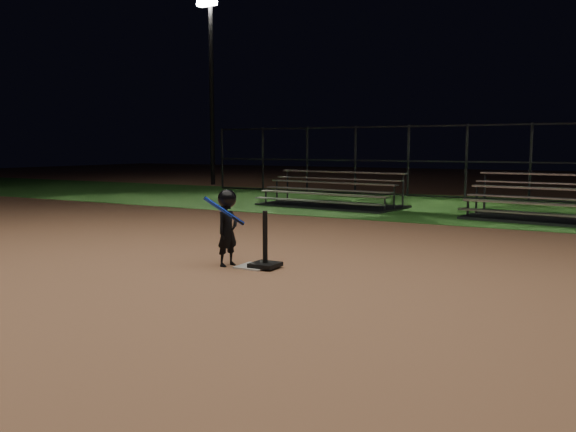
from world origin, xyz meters
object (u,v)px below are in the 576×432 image
at_px(batting_tee, 265,256).
at_px(home_plate, 254,266).
at_px(bleacher_right, 567,212).
at_px(bleacher_left, 331,200).
at_px(light_pole_left, 211,76).
at_px(child_batter, 227,225).

bearing_deg(batting_tee, home_plate, -174.88).
xyz_separation_m(batting_tee, bleacher_right, (3.32, 7.97, 0.05)).
distance_m(bleacher_left, light_pole_left, 12.20).
height_order(home_plate, batting_tee, batting_tee).
bearing_deg(bleacher_right, batting_tee, -105.89).
bearing_deg(batting_tee, bleacher_left, 109.52).
relative_size(batting_tee, light_pole_left, 0.10).
bearing_deg(light_pole_left, bleacher_left, -35.20).
relative_size(batting_tee, bleacher_left, 0.19).
bearing_deg(batting_tee, child_batter, -169.33).
height_order(home_plate, bleacher_right, bleacher_right).
relative_size(child_batter, bleacher_left, 0.26).
bearing_deg(light_pole_left, home_plate, -51.23).
xyz_separation_m(home_plate, child_batter, (-0.40, -0.09, 0.59)).
distance_m(home_plate, batting_tee, 0.25).
distance_m(bleacher_right, light_pole_left, 17.63).
xyz_separation_m(home_plate, light_pole_left, (-12.00, 14.94, 4.93)).
xyz_separation_m(home_plate, batting_tee, (0.18, 0.02, 0.16)).
bearing_deg(child_batter, light_pole_left, 48.53).
distance_m(home_plate, child_batter, 0.72).
bearing_deg(home_plate, light_pole_left, 128.77).
relative_size(bleacher_right, light_pole_left, 0.57).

